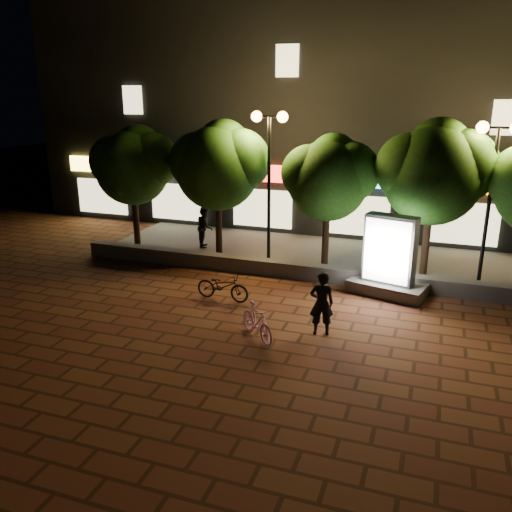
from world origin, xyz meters
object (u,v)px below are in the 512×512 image
at_px(tree_far_left, 134,163).
at_px(scooter_pink, 257,322).
at_px(pedestrian, 205,227).
at_px(ad_kiosk, 389,263).
at_px(street_lamp_left, 269,149).
at_px(street_lamp_right, 495,162).
at_px(rider, 322,303).
at_px(tree_mid, 330,175).
at_px(tree_left, 219,163).
at_px(scooter_parked, 223,286).
at_px(tree_right, 435,169).

height_order(tree_far_left, scooter_pink, tree_far_left).
distance_m(scooter_pink, pedestrian, 8.07).
xyz_separation_m(tree_far_left, ad_kiosk, (9.78, -1.96, -2.30)).
distance_m(street_lamp_left, street_lamp_right, 7.00).
bearing_deg(rider, scooter_pink, 11.31).
xyz_separation_m(tree_far_left, rider, (8.49, -5.33, -2.46)).
height_order(tree_mid, rider, tree_mid).
relative_size(tree_left, street_lamp_left, 0.94).
bearing_deg(pedestrian, scooter_parked, -168.90).
distance_m(street_lamp_right, scooter_parked, 8.83).
xyz_separation_m(street_lamp_right, rider, (-3.96, -5.07, -3.06)).
bearing_deg(rider, tree_mid, -96.72).
relative_size(ad_kiosk, pedestrian, 1.56).
height_order(tree_far_left, pedestrian, tree_far_left).
relative_size(tree_mid, rider, 2.69).
distance_m(street_lamp_left, rider, 6.72).
bearing_deg(tree_far_left, scooter_parked, -37.58).
xyz_separation_m(tree_far_left, scooter_parked, (5.26, -4.05, -2.86)).
distance_m(tree_far_left, rider, 10.32).
xyz_separation_m(tree_far_left, street_lamp_left, (5.45, -0.26, 0.74)).
relative_size(tree_left, tree_right, 0.97).
height_order(tree_far_left, street_lamp_right, street_lamp_right).
bearing_deg(scooter_parked, tree_mid, -25.48).
height_order(tree_far_left, rider, tree_far_left).
height_order(tree_far_left, tree_left, tree_left).
bearing_deg(street_lamp_right, scooter_parked, -152.22).
bearing_deg(tree_mid, rider, -79.51).
bearing_deg(tree_mid, ad_kiosk, -40.74).
distance_m(tree_left, pedestrian, 2.80).
height_order(tree_left, ad_kiosk, tree_left).
height_order(tree_right, pedestrian, tree_right).
bearing_deg(tree_far_left, tree_mid, -0.00).
xyz_separation_m(tree_mid, scooter_parked, (-2.24, -4.05, -2.78)).
bearing_deg(street_lamp_right, tree_right, 170.90).
relative_size(ad_kiosk, scooter_parked, 1.50).
relative_size(tree_mid, scooter_pink, 2.97).
bearing_deg(rider, ad_kiosk, -128.19).
relative_size(street_lamp_right, rider, 2.98).
distance_m(tree_right, street_lamp_right, 1.70).
bearing_deg(street_lamp_left, tree_mid, 7.31).
relative_size(tree_far_left, tree_mid, 1.03).
bearing_deg(scooter_parked, street_lamp_right, -58.77).
bearing_deg(tree_mid, scooter_parked, -118.93).
xyz_separation_m(street_lamp_left, rider, (3.04, -5.07, -3.19)).
xyz_separation_m(tree_left, ad_kiosk, (6.27, -1.96, -2.46)).
relative_size(tree_mid, tree_right, 0.89).
bearing_deg(scooter_pink, tree_right, 11.48).
bearing_deg(pedestrian, street_lamp_right, -113.84).
height_order(tree_mid, scooter_pink, tree_mid).
height_order(tree_right, rider, tree_right).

